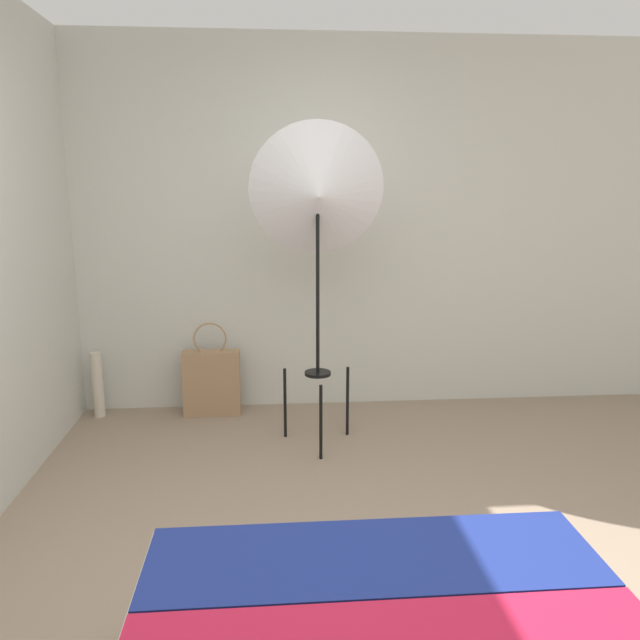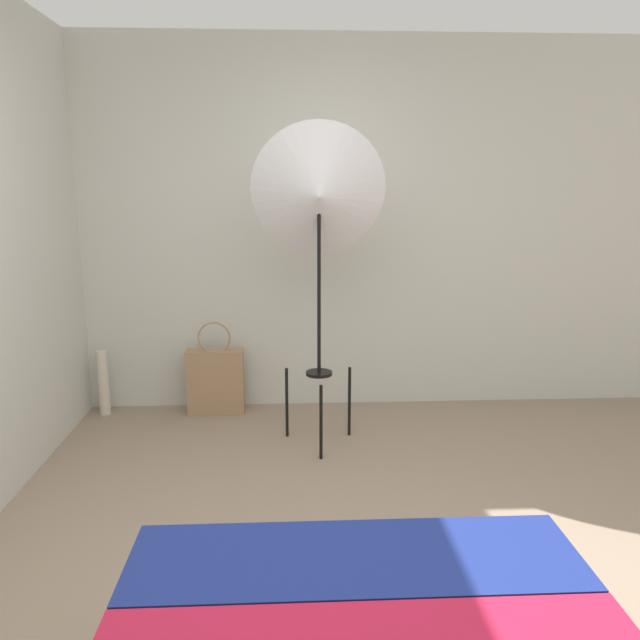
% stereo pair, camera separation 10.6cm
% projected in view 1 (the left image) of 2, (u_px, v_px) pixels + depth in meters
% --- Properties ---
extents(wall_back, '(8.00, 0.05, 2.60)m').
position_uv_depth(wall_back, '(290.00, 228.00, 4.40)').
color(wall_back, beige).
rests_on(wall_back, ground_plane).
extents(photo_umbrella, '(0.81, 0.43, 1.97)m').
position_uv_depth(photo_umbrella, '(318.00, 196.00, 3.62)').
color(photo_umbrella, black).
rests_on(photo_umbrella, ground_plane).
extents(tote_bag, '(0.40, 0.13, 0.67)m').
position_uv_depth(tote_bag, '(212.00, 382.00, 4.40)').
color(tote_bag, '#9E7A56').
rests_on(tote_bag, ground_plane).
extents(paper_roll, '(0.08, 0.08, 0.46)m').
position_uv_depth(paper_roll, '(98.00, 385.00, 4.36)').
color(paper_roll, beige).
rests_on(paper_roll, ground_plane).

